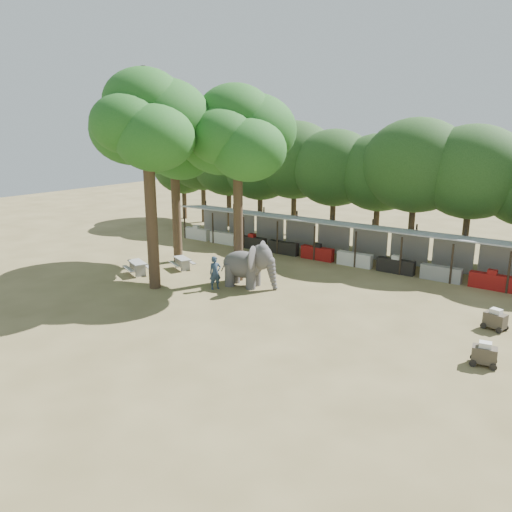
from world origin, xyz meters
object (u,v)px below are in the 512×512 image
Objects in this scene: cart_back at (495,319)px; elephant at (249,265)px; picnic_table_far at (182,262)px; yard_tree_center at (147,122)px; yard_tree_left at (174,139)px; handler at (215,273)px; yard_tree_back at (238,135)px; picnic_table_near at (137,266)px; cart_front at (484,354)px.

elephant is at bearing -157.59° from cart_back.
elephant reaches higher than picnic_table_far.
yard_tree_center is 19.88m from cart_back.
yard_tree_left reaches higher than handler.
yard_tree_back is 9.14m from picnic_table_far.
cart_back reaches higher than picnic_table_near.
picnic_table_far is at bearing 109.83° from yard_tree_center.
yard_tree_left reaches higher than picnic_table_near.
picnic_table_near is (-5.83, -0.60, -0.42)m from handler.
cart_back reaches higher than picnic_table_far.
elephant is 13.55m from cart_front.
handler reaches higher than picnic_table_far.
yard_tree_back is 7.94m from handler.
cart_back is at bearing 2.20° from yard_tree_back.
elephant is (1.41, -0.85, -7.23)m from yard_tree_back.
yard_tree_back reaches higher than yard_tree_left.
cart_back is at bearing 32.73° from picnic_table_near.
elephant is 7.47m from picnic_table_near.
picnic_table_far is 19.20m from cart_front.
yard_tree_back is 3.23× the size of elephant.
cart_back is (20.00, 3.50, -0.04)m from picnic_table_near.
yard_tree_left is 10.28m from elephant.
yard_tree_center reaches higher than elephant.
yard_tree_left is 8.03m from picnic_table_far.
cart_front is at bearing -23.40° from elephant.
cart_front is (20.66, -4.54, -7.72)m from yard_tree_left.
yard_tree_left is 6.09m from yard_tree_back.
yard_tree_left is 22.51m from cart_front.
cart_back is at bearing -48.30° from handler.
elephant is 2.01m from handler.
elephant is 3.21× the size of cart_front.
yard_tree_left reaches higher than picnic_table_far.
picnic_table_near reaches higher than picnic_table_far.
picnic_table_far is (-4.40, 1.92, -0.47)m from handler.
yard_tree_left is 10.06m from handler.
picnic_table_near is (-5.71, -2.95, -8.01)m from yard_tree_back.
picnic_table_far is 1.73× the size of cart_front.
yard_tree_center is at bearing -149.04° from cart_back.
yard_tree_center is (3.00, -5.00, 1.01)m from yard_tree_left.
elephant is 1.84× the size of handler.
yard_tree_center is at bearing -126.86° from yard_tree_back.
cart_back is (14.17, 2.90, -0.46)m from handler.
yard_tree_center is at bearing 1.72° from picnic_table_near.
yard_tree_back is (3.00, 4.00, -0.67)m from yard_tree_center.
yard_tree_back is at bearing 29.62° from picnic_table_far.
elephant is 3.03× the size of cart_back.
elephant is at bearing -10.54° from handler.
elephant is (4.41, 3.15, -7.90)m from yard_tree_center.
yard_tree_back is at bearing 53.14° from yard_tree_center.
cart_front is at bearing 1.48° from yard_tree_center.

